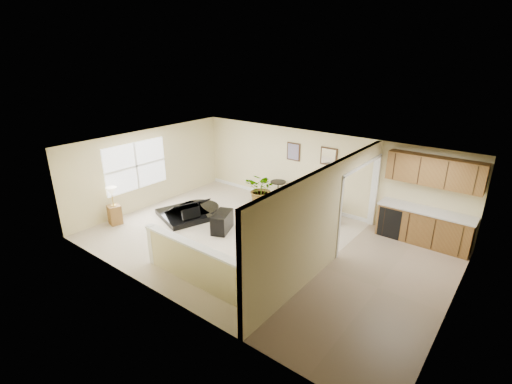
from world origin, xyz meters
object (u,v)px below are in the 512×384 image
Objects in this scene: loveseat at (310,207)px; piano_bench at (222,222)px; piano at (185,197)px; accent_table at (278,189)px; small_plant at (336,217)px; palm_plant at (262,190)px; lamp_stand at (114,209)px.

piano_bench is at bearing -117.84° from loveseat.
piano is 3.83m from loveseat.
accent_table is (-1.38, 0.26, 0.19)m from loveseat.
loveseat reaches higher than small_plant.
piano is 1.85× the size of palm_plant.
piano_bench is at bearing 15.26° from piano.
lamp_stand reaches higher than piano_bench.
lamp_stand is (-2.80, -1.59, 0.21)m from piano_bench.
palm_plant reaches higher than loveseat.
accent_table is 2.31m from small_plant.
lamp_stand is at bearing -133.74° from loveseat.
palm_plant is at bearing 96.02° from piano_bench.
piano is 1.53× the size of loveseat.
palm_plant is 0.99× the size of lamp_stand.
accent_table is at bearing 88.87° from piano_bench.
piano reaches higher than piano_bench.
loveseat is 1.81× the size of accent_table.
lamp_stand is at bearing -123.73° from accent_table.
piano_bench reaches higher than small_plant.
piano is 3.07m from accent_table.
palm_plant is 2.59m from small_plant.
lamp_stand is (-2.57, -3.76, -0.07)m from palm_plant.
small_plant is 6.47m from lamp_stand.
palm_plant is at bearing -168.78° from loveseat.
loveseat reaches higher than piano_bench.
piano_bench is 1.09× the size of accent_table.
piano is 1.63m from piano_bench.
palm_plant is at bearing 75.42° from piano.
piano_bench is at bearing -91.13° from accent_table.
loveseat is (1.44, 2.42, 0.02)m from piano_bench.
lamp_stand reaches higher than loveseat.
lamp_stand is (-5.13, -3.95, 0.25)m from small_plant.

